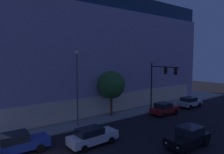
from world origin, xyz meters
name	(u,v)px	position (x,y,z in m)	size (l,w,h in m)	color
modern_building	(83,55)	(14.86, 19.92, 8.37)	(36.26, 22.98, 16.87)	#4C4C51
traffic_light_far_corner	(160,78)	(18.31, 4.61, 4.99)	(0.35, 4.55, 6.89)	black
street_lamp_sidewalk	(77,79)	(6.59, 6.58, 5.42)	(0.44, 0.44, 8.46)	#5B5B5B
sidewalk_tree	(111,85)	(12.13, 7.64, 4.24)	(3.65, 3.65, 5.93)	brown
car_blue	(18,143)	(-0.36, 3.82, 0.86)	(4.84, 2.22, 1.73)	navy
car_white	(92,136)	(5.38, 1.52, 0.82)	(4.65, 2.05, 1.61)	silver
car_black	(188,137)	(11.99, -3.83, 0.87)	(4.44, 2.18, 1.75)	black
car_red	(164,109)	(18.45, 3.97, 0.84)	(4.11, 2.17, 1.66)	maroon
car_silver	(189,102)	(25.10, 4.31, 0.84)	(4.08, 2.25, 1.60)	#B7BABF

